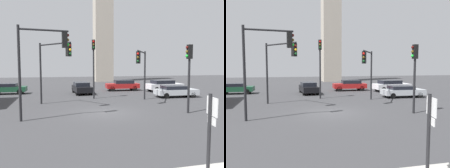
% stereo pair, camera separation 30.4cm
% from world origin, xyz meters
% --- Properties ---
extents(ground_plane, '(102.74, 102.74, 0.00)m').
position_xyz_m(ground_plane, '(0.00, 0.00, 0.00)').
color(ground_plane, '#38383A').
extents(direction_sign, '(0.20, 0.66, 2.49)m').
position_xyz_m(direction_sign, '(0.70, -10.60, 1.68)').
color(direction_sign, black).
rests_on(direction_sign, ground_plane).
extents(traffic_light_0, '(3.10, 0.60, 5.84)m').
position_xyz_m(traffic_light_0, '(-4.38, -1.16, 4.13)').
color(traffic_light_0, black).
rests_on(traffic_light_0, ground_plane).
extents(traffic_light_1, '(0.47, 0.33, 4.88)m').
position_xyz_m(traffic_light_1, '(5.65, -1.59, 3.42)').
color(traffic_light_1, black).
rests_on(traffic_light_1, ground_plane).
extents(traffic_light_2, '(2.30, 3.86, 4.79)m').
position_xyz_m(traffic_light_2, '(4.07, 3.54, 3.52)').
color(traffic_light_2, black).
rests_on(traffic_light_2, ground_plane).
extents(traffic_light_3, '(2.56, 3.54, 5.35)m').
position_xyz_m(traffic_light_3, '(-3.69, 3.46, 3.89)').
color(traffic_light_3, black).
rests_on(traffic_light_3, ground_plane).
extents(traffic_light_4, '(0.35, 0.47, 5.98)m').
position_xyz_m(traffic_light_4, '(0.25, 7.09, 4.12)').
color(traffic_light_4, black).
rests_on(traffic_light_4, ground_plane).
extents(car_0, '(4.92, 2.37, 1.46)m').
position_xyz_m(car_0, '(10.26, 11.50, 0.79)').
color(car_0, silver).
rests_on(car_0, ground_plane).
extents(car_2, '(4.02, 1.88, 1.27)m').
position_xyz_m(car_2, '(-8.97, 13.19, 0.69)').
color(car_2, '#19472D').
rests_on(car_2, ground_plane).
extents(car_3, '(4.51, 2.15, 1.23)m').
position_xyz_m(car_3, '(8.97, 6.13, 0.67)').
color(car_3, '#ADB2B7').
rests_on(car_3, ground_plane).
extents(car_4, '(4.49, 2.03, 1.43)m').
position_xyz_m(car_4, '(5.27, 13.57, 0.77)').
color(car_4, maroon).
rests_on(car_4, ground_plane).
extents(car_5, '(2.10, 4.37, 1.37)m').
position_xyz_m(car_5, '(-0.49, 11.52, 0.73)').
color(car_5, black).
rests_on(car_5, ground_plane).
extents(skyline_tower, '(3.67, 3.67, 26.70)m').
position_xyz_m(skyline_tower, '(6.32, 31.68, 13.35)').
color(skyline_tower, '#A89E8E').
rests_on(skyline_tower, ground_plane).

